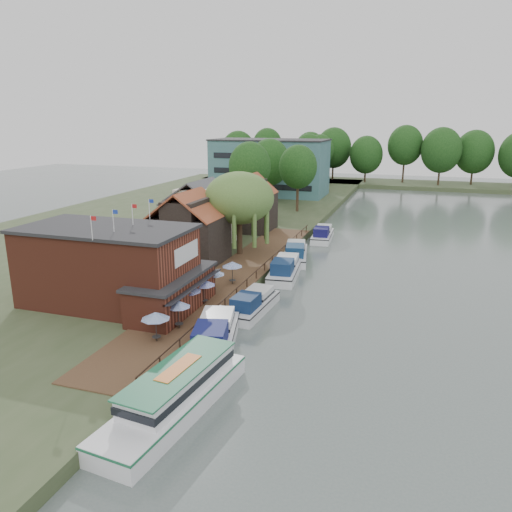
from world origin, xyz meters
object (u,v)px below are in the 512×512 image
(cottage_a, at_px, (189,227))
(cruiser_2, at_px, (285,267))
(cottage_b, at_px, (201,211))
(cottage_c, at_px, (250,203))
(umbrella_2, at_px, (188,298))
(pub, at_px, (127,267))
(umbrella_5, at_px, (232,273))
(willow, at_px, (239,214))
(cruiser_0, at_px, (214,332))
(cruiser_4, at_px, (323,232))
(tour_boat, at_px, (174,392))
(umbrella_0, at_px, (156,327))
(umbrella_1, at_px, (179,314))
(hotel_block, at_px, (270,167))
(umbrella_4, at_px, (213,281))
(cruiser_1, at_px, (253,301))
(swan, at_px, (198,375))
(umbrella_3, at_px, (204,292))
(cruiser_3, at_px, (296,251))

(cottage_a, bearing_deg, cruiser_2, 3.70)
(cottage_b, xyz_separation_m, cruiser_2, (14.59, -9.25, -4.01))
(cottage_c, height_order, umbrella_2, cottage_c)
(pub, relative_size, umbrella_5, 8.42)
(cottage_b, distance_m, umbrella_2, 26.90)
(willow, relative_size, cruiser_0, 0.97)
(cruiser_4, bearing_deg, cottage_c, -178.29)
(umbrella_5, height_order, cruiser_2, umbrella_5)
(tour_boat, bearing_deg, umbrella_0, 132.57)
(cottage_c, bearing_deg, tour_boat, -76.48)
(umbrella_0, bearing_deg, cruiser_4, 83.33)
(umbrella_1, bearing_deg, hotel_block, 101.27)
(umbrella_1, distance_m, umbrella_4, 8.91)
(willow, height_order, umbrella_5, willow)
(umbrella_5, height_order, cruiser_0, umbrella_5)
(umbrella_5, height_order, cruiser_1, umbrella_5)
(umbrella_0, xyz_separation_m, cruiser_1, (4.24, 10.58, -1.17))
(swan, bearing_deg, umbrella_1, 127.80)
(umbrella_2, distance_m, swan, 10.23)
(cottage_b, distance_m, swan, 37.04)
(pub, relative_size, cruiser_0, 1.87)
(umbrella_1, relative_size, cruiser_1, 0.26)
(cruiser_0, bearing_deg, umbrella_3, 105.97)
(pub, distance_m, cottage_c, 34.01)
(cruiser_0, bearing_deg, umbrella_0, -160.98)
(pub, xyz_separation_m, umbrella_2, (5.96, 0.18, -2.36))
(cottage_c, xyz_separation_m, cruiser_0, (10.07, -37.73, -3.94))
(cottage_b, bearing_deg, hotel_block, 94.97)
(cottage_b, xyz_separation_m, umbrella_1, (10.83, -28.42, -2.96))
(hotel_block, bearing_deg, cruiser_3, -69.41)
(tour_boat, bearing_deg, umbrella_2, 118.31)
(umbrella_3, relative_size, cruiser_0, 0.22)
(pub, height_order, cruiser_1, pub)
(cruiser_3, bearing_deg, cottage_a, -155.55)
(pub, relative_size, umbrella_0, 8.42)
(hotel_block, xyz_separation_m, willow, (11.50, -51.00, -0.94))
(umbrella_3, height_order, umbrella_4, same)
(cottage_c, height_order, umbrella_1, cottage_c)
(pub, relative_size, swan, 45.45)
(willow, xyz_separation_m, umbrella_4, (2.53, -14.55, -3.93))
(umbrella_3, bearing_deg, cruiser_4, 81.99)
(willow, height_order, umbrella_2, willow)
(cottage_c, bearing_deg, umbrella_3, -78.37)
(umbrella_3, xyz_separation_m, swan, (4.29, -10.79, -2.07))
(cottage_b, bearing_deg, cruiser_0, -63.90)
(cottage_c, distance_m, tour_boat, 48.46)
(cruiser_0, distance_m, cruiser_4, 38.92)
(pub, xyz_separation_m, swan, (10.83, -8.57, -4.43))
(umbrella_3, bearing_deg, umbrella_2, -105.95)
(cruiser_4, bearing_deg, pub, -111.91)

